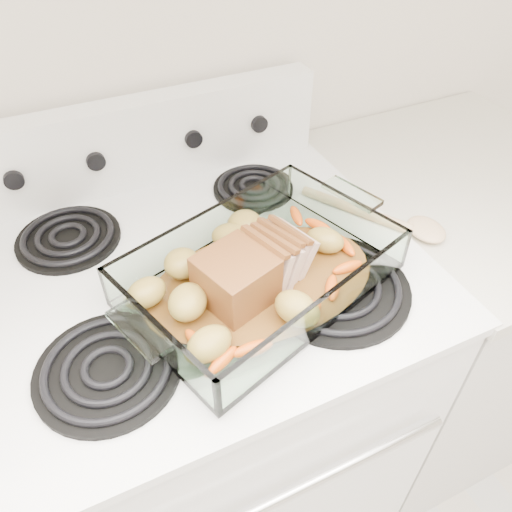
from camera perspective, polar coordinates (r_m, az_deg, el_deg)
name	(u,v)px	position (r m, az deg, el deg)	size (l,w,h in m)	color
electric_range	(211,401)	(1.24, -5.21, -16.19)	(0.78, 0.70, 1.12)	white
counter_right	(431,315)	(1.50, 19.32, -6.36)	(0.58, 0.68, 0.93)	silver
baking_dish	(261,276)	(0.82, 0.60, -2.25)	(0.42, 0.28, 0.08)	silver
pork_roast	(246,268)	(0.79, -1.20, -1.44)	(0.19, 0.10, 0.08)	#5D340E
roast_vegetables	(249,259)	(0.84, -0.77, -0.31)	(0.37, 0.20, 0.05)	#DB4E16
wooden_spoon	(395,220)	(1.00, 15.63, 3.98)	(0.18, 0.26, 0.02)	beige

